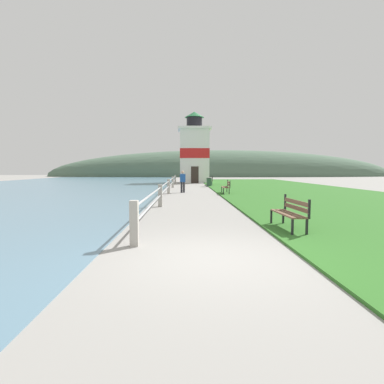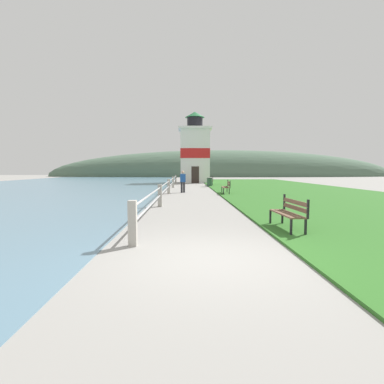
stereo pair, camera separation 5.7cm
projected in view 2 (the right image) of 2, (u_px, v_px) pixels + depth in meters
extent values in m
plane|color=gray|center=(210.00, 259.00, 5.62)|extent=(160.00, 160.00, 0.00)
cube|color=#2D6623|center=(294.00, 191.00, 22.56)|extent=(12.00, 50.52, 0.06)
cube|color=slate|center=(0.00, 192.00, 22.12)|extent=(24.00, 80.83, 0.01)
cube|color=#A8A399|center=(133.00, 223.00, 6.55)|extent=(0.18, 0.18, 1.01)
cube|color=#A8A399|center=(160.00, 195.00, 13.43)|extent=(0.18, 0.18, 1.01)
cube|color=#A8A399|center=(169.00, 187.00, 20.32)|extent=(0.18, 0.18, 1.01)
cube|color=#A8A399|center=(173.00, 182.00, 27.20)|extent=(0.18, 0.18, 1.01)
cube|color=#A8A399|center=(176.00, 179.00, 34.09)|extent=(0.18, 0.18, 1.01)
cylinder|color=#B2B2B7|center=(169.00, 181.00, 20.29)|extent=(0.06, 27.63, 0.06)
cylinder|color=#B2B2B7|center=(169.00, 187.00, 20.32)|extent=(0.06, 27.63, 0.06)
cube|color=brown|center=(281.00, 214.00, 8.20)|extent=(0.19, 1.62, 0.04)
cube|color=brown|center=(286.00, 214.00, 8.21)|extent=(0.19, 1.62, 0.04)
cube|color=brown|center=(292.00, 214.00, 8.22)|extent=(0.19, 1.62, 0.04)
cube|color=brown|center=(295.00, 202.00, 8.20)|extent=(0.13, 1.62, 0.11)
cube|color=brown|center=(295.00, 208.00, 8.21)|extent=(0.13, 1.62, 0.11)
cube|color=black|center=(291.00, 228.00, 7.43)|extent=(0.05, 0.05, 0.45)
cube|color=black|center=(270.00, 218.00, 8.99)|extent=(0.05, 0.05, 0.45)
cube|color=black|center=(306.00, 228.00, 7.46)|extent=(0.05, 0.05, 0.45)
cube|color=black|center=(282.00, 218.00, 9.02)|extent=(0.05, 0.05, 0.45)
cube|color=black|center=(308.00, 209.00, 7.42)|extent=(0.05, 0.05, 0.49)
cube|color=black|center=(284.00, 202.00, 8.98)|extent=(0.05, 0.05, 0.49)
cube|color=brown|center=(223.00, 187.00, 20.24)|extent=(0.21, 1.72, 0.04)
cube|color=brown|center=(225.00, 187.00, 20.23)|extent=(0.21, 1.72, 0.04)
cube|color=brown|center=(228.00, 187.00, 20.23)|extent=(0.21, 1.72, 0.04)
cube|color=brown|center=(229.00, 182.00, 20.20)|extent=(0.15, 1.72, 0.11)
cube|color=brown|center=(229.00, 185.00, 20.22)|extent=(0.15, 1.72, 0.11)
cube|color=black|center=(223.00, 192.00, 19.43)|extent=(0.05, 0.05, 0.45)
cube|color=black|center=(222.00, 190.00, 21.09)|extent=(0.05, 0.05, 0.45)
cube|color=black|center=(229.00, 192.00, 19.42)|extent=(0.05, 0.05, 0.45)
cube|color=black|center=(227.00, 190.00, 21.08)|extent=(0.05, 0.05, 0.45)
cube|color=black|center=(230.00, 184.00, 19.38)|extent=(0.05, 0.05, 0.49)
cube|color=black|center=(228.00, 183.00, 21.04)|extent=(0.05, 0.05, 0.49)
cube|color=brown|center=(209.00, 181.00, 30.71)|extent=(0.26, 1.77, 0.04)
cube|color=brown|center=(211.00, 181.00, 30.70)|extent=(0.26, 1.77, 0.04)
cube|color=brown|center=(212.00, 181.00, 30.69)|extent=(0.26, 1.77, 0.04)
cube|color=brown|center=(213.00, 178.00, 30.66)|extent=(0.20, 1.77, 0.11)
cube|color=brown|center=(213.00, 179.00, 30.67)|extent=(0.20, 1.77, 0.11)
cube|color=black|center=(209.00, 184.00, 29.87)|extent=(0.05, 0.05, 0.45)
cube|color=black|center=(209.00, 183.00, 31.58)|extent=(0.05, 0.05, 0.45)
cube|color=black|center=(212.00, 184.00, 29.85)|extent=(0.05, 0.05, 0.45)
cube|color=black|center=(212.00, 183.00, 31.56)|extent=(0.05, 0.05, 0.45)
cube|color=black|center=(213.00, 179.00, 29.81)|extent=(0.05, 0.05, 0.49)
cube|color=black|center=(213.00, 178.00, 31.52)|extent=(0.05, 0.05, 0.49)
cube|color=white|center=(195.00, 156.00, 37.27)|extent=(3.50, 3.50, 6.50)
cube|color=red|center=(195.00, 154.00, 37.24)|extent=(3.54, 3.54, 1.17)
cube|color=white|center=(195.00, 129.00, 37.01)|extent=(4.03, 4.03, 0.25)
cylinder|color=black|center=(195.00, 123.00, 36.95)|extent=(1.93, 1.93, 1.28)
cone|color=#23703D|center=(195.00, 115.00, 36.87)|extent=(2.41, 2.41, 0.71)
cube|color=#332823|center=(195.00, 175.00, 35.67)|extent=(0.90, 0.06, 2.00)
cylinder|color=#28282D|center=(182.00, 187.00, 21.42)|extent=(0.14, 0.14, 0.77)
cylinder|color=#28282D|center=(184.00, 187.00, 21.44)|extent=(0.14, 0.14, 0.77)
cube|color=#1E4C99|center=(183.00, 178.00, 21.38)|extent=(0.40, 0.24, 0.57)
sphere|color=tan|center=(183.00, 172.00, 21.35)|extent=(0.21, 0.21, 0.21)
cylinder|color=#2D5138|center=(209.00, 182.00, 28.78)|extent=(0.50, 0.50, 0.80)
cylinder|color=black|center=(210.00, 178.00, 28.75)|extent=(0.54, 0.54, 0.04)
ellipsoid|color=#4C6651|center=(222.00, 176.00, 69.26)|extent=(80.00, 16.00, 12.00)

